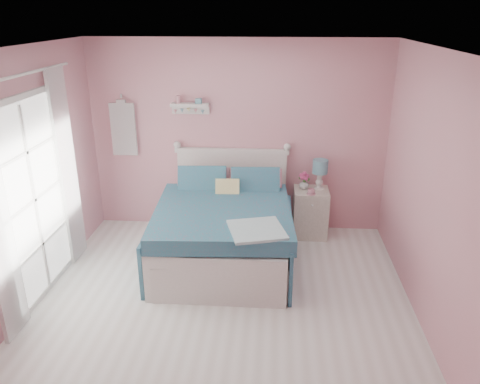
# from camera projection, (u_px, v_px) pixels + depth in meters

# --- Properties ---
(floor) EXTENTS (4.50, 4.50, 0.00)m
(floor) POSITION_uv_depth(u_px,v_px,m) (219.00, 320.00, 4.72)
(floor) COLOR silver
(floor) RESTS_ON ground
(room_shell) EXTENTS (4.50, 4.50, 4.50)m
(room_shell) POSITION_uv_depth(u_px,v_px,m) (217.00, 171.00, 4.14)
(room_shell) COLOR #D18490
(room_shell) RESTS_ON floor
(bed) EXTENTS (1.68, 2.04, 1.16)m
(bed) POSITION_uv_depth(u_px,v_px,m) (225.00, 230.00, 5.73)
(bed) COLOR silver
(bed) RESTS_ON floor
(nightstand) EXTENTS (0.46, 0.45, 0.66)m
(nightstand) POSITION_uv_depth(u_px,v_px,m) (310.00, 212.00, 6.38)
(nightstand) COLOR beige
(nightstand) RESTS_ON floor
(table_lamp) EXTENTS (0.20, 0.20, 0.40)m
(table_lamp) POSITION_uv_depth(u_px,v_px,m) (320.00, 169.00, 6.21)
(table_lamp) COLOR white
(table_lamp) RESTS_ON nightstand
(vase) EXTENTS (0.15, 0.15, 0.14)m
(vase) POSITION_uv_depth(u_px,v_px,m) (304.00, 184.00, 6.28)
(vase) COLOR silver
(vase) RESTS_ON nightstand
(teacup) EXTENTS (0.12, 0.12, 0.07)m
(teacup) POSITION_uv_depth(u_px,v_px,m) (311.00, 192.00, 6.11)
(teacup) COLOR pink
(teacup) RESTS_ON nightstand
(roses) EXTENTS (0.14, 0.11, 0.12)m
(roses) POSITION_uv_depth(u_px,v_px,m) (304.00, 176.00, 6.24)
(roses) COLOR #D24783
(roses) RESTS_ON vase
(wall_shelf) EXTENTS (0.50, 0.15, 0.25)m
(wall_shelf) POSITION_uv_depth(u_px,v_px,m) (190.00, 106.00, 6.17)
(wall_shelf) COLOR silver
(wall_shelf) RESTS_ON room_shell
(hanging_dress) EXTENTS (0.34, 0.03, 0.72)m
(hanging_dress) POSITION_uv_depth(u_px,v_px,m) (123.00, 130.00, 6.35)
(hanging_dress) COLOR white
(hanging_dress) RESTS_ON room_shell
(french_door) EXTENTS (0.04, 1.32, 2.16)m
(french_door) POSITION_uv_depth(u_px,v_px,m) (34.00, 200.00, 4.84)
(french_door) COLOR silver
(french_door) RESTS_ON floor
(curtain_far) EXTENTS (0.04, 0.40, 2.32)m
(curtain_far) POSITION_uv_depth(u_px,v_px,m) (67.00, 168.00, 5.49)
(curtain_far) COLOR white
(curtain_far) RESTS_ON floor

